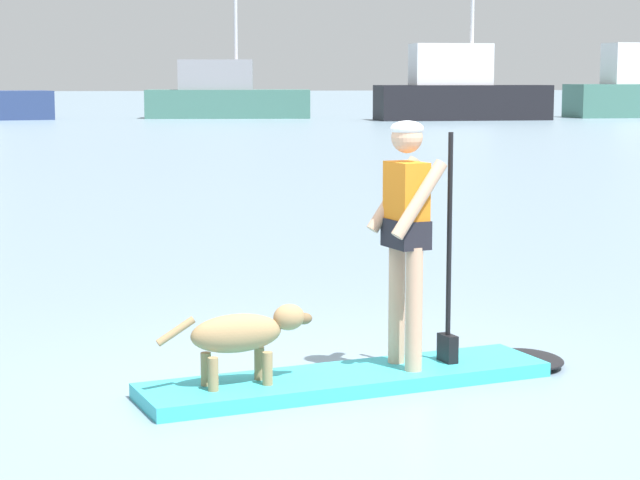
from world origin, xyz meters
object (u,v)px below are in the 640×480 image
(paddleboard, at_px, (376,376))
(person_paddler, at_px, (408,225))
(moored_boat_starboard, at_px, (459,91))
(moored_boat_outer, at_px, (225,96))
(dog, at_px, (244,334))

(paddleboard, relative_size, person_paddler, 1.88)
(person_paddler, height_order, moored_boat_starboard, moored_boat_starboard)
(paddleboard, height_order, moored_boat_outer, moored_boat_outer)
(dog, bearing_deg, person_paddler, 12.80)
(paddleboard, relative_size, moored_boat_outer, 0.34)
(moored_boat_outer, relative_size, moored_boat_starboard, 0.89)
(paddleboard, bearing_deg, moored_boat_outer, 84.79)
(paddleboard, bearing_deg, moored_boat_starboard, 71.71)
(person_paddler, distance_m, moored_boat_starboard, 53.17)
(person_paddler, height_order, dog, person_paddler)
(moored_boat_outer, height_order, moored_boat_starboard, moored_boat_starboard)
(person_paddler, relative_size, moored_boat_starboard, 0.16)
(person_paddler, height_order, moored_boat_outer, moored_boat_outer)
(moored_boat_outer, bearing_deg, paddleboard, -95.21)
(paddleboard, bearing_deg, dog, -167.20)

